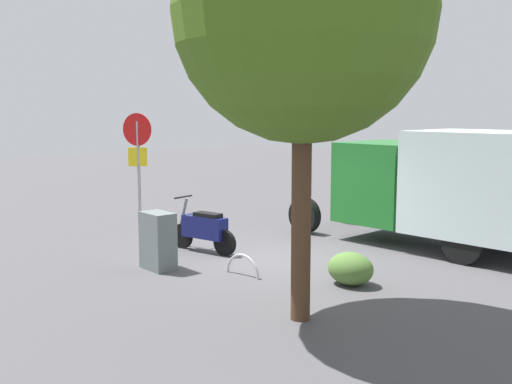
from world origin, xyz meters
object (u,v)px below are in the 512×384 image
object	(u,v)px
box_truck_near	(461,183)
motorcycle	(204,229)
street_tree	(303,12)
utility_cabinet	(158,241)
bike_rack_hoop	(243,276)
stop_sign	(138,157)

from	to	relation	value
box_truck_near	motorcycle	size ratio (longest dim) A/B	3.99
street_tree	utility_cabinet	xyz separation A→B (m)	(3.91, -0.27, -3.92)
motorcycle	bike_rack_hoop	size ratio (longest dim) A/B	2.13
stop_sign	utility_cabinet	distance (m)	3.04
stop_sign	bike_rack_hoop	world-z (taller)	stop_sign
street_tree	bike_rack_hoop	xyz separation A→B (m)	(2.37, -1.10, -4.49)
street_tree	bike_rack_hoop	bearing A→B (deg)	-24.86
motorcycle	utility_cabinet	size ratio (longest dim) A/B	1.59
bike_rack_hoop	utility_cabinet	bearing A→B (deg)	28.24
street_tree	utility_cabinet	bearing A→B (deg)	-4.00
box_truck_near	stop_sign	xyz separation A→B (m)	(5.90, 4.36, 0.51)
box_truck_near	bike_rack_hoop	world-z (taller)	box_truck_near
street_tree	motorcycle	bearing A→B (deg)	-23.10
utility_cabinet	motorcycle	bearing A→B (deg)	-73.78
stop_sign	bike_rack_hoop	xyz separation A→B (m)	(-3.90, 0.39, -2.03)
stop_sign	utility_cabinet	world-z (taller)	stop_sign
motorcycle	stop_sign	world-z (taller)	stop_sign
motorcycle	bike_rack_hoop	world-z (taller)	motorcycle
motorcycle	utility_cabinet	distance (m)	1.66
box_truck_near	bike_rack_hoop	bearing A→B (deg)	69.41
stop_sign	street_tree	size ratio (longest dim) A/B	0.48
box_truck_near	motorcycle	xyz separation A→B (m)	(4.00, 3.98, -1.00)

